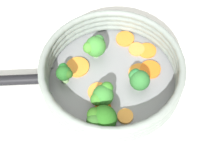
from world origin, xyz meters
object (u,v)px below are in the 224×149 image
carrot_slice_3 (140,73)px  broccoli_floret_4 (95,46)px  skillet (112,80)px  carrot_slice_2 (98,92)px  carrot_slice_8 (150,69)px  carrot_slice_9 (147,51)px  carrot_slice_5 (77,67)px  carrot_slice_4 (103,108)px  broccoli_floret_3 (64,73)px  broccoli_floret_2 (103,95)px  broccoli_floret_1 (101,119)px  carrot_slice_0 (100,120)px  carrot_slice_1 (125,39)px  carrot_slice_6 (137,49)px  broccoli_floret_0 (139,79)px  carrot_slice_7 (125,116)px

carrot_slice_3 → broccoli_floret_4: size_ratio=0.86×
skillet → carrot_slice_2: 0.04m
carrot_slice_8 → carrot_slice_9: 0.05m
carrot_slice_3 → carrot_slice_5: 0.13m
carrot_slice_4 → broccoli_floret_3: 0.10m
carrot_slice_2 → broccoli_floret_2: size_ratio=0.81×
carrot_slice_5 → broccoli_floret_1: (0.11, -0.09, 0.03)m
skillet → carrot_slice_0: carrot_slice_0 is taller
carrot_slice_1 → carrot_slice_3: same height
carrot_slice_9 → carrot_slice_6: bearing=-158.4°
carrot_slice_0 → broccoli_floret_4: broccoli_floret_4 is taller
broccoli_floret_2 → broccoli_floret_3: bearing=176.9°
carrot_slice_2 → carrot_slice_9: size_ratio=1.07×
broccoli_floret_0 → carrot_slice_7: bearing=-82.2°
broccoli_floret_1 → carrot_slice_0: bearing=140.5°
carrot_slice_9 → broccoli_floret_1: broccoli_floret_1 is taller
broccoli_floret_2 → broccoli_floret_4: (-0.07, 0.09, 0.01)m
broccoli_floret_2 → broccoli_floret_3: size_ratio=1.20×
carrot_slice_2 → carrot_slice_7: bearing=-16.4°
broccoli_floret_2 → broccoli_floret_3: 0.09m
broccoli_floret_2 → broccoli_floret_1: bearing=-61.9°
carrot_slice_6 → broccoli_floret_3: (-0.09, -0.14, 0.02)m
carrot_slice_0 → carrot_slice_4: 0.02m
carrot_slice_7 → carrot_slice_8: same height
skillet → broccoli_floret_0: broccoli_floret_0 is taller
carrot_slice_1 → broccoli_floret_2: (0.04, -0.15, 0.02)m
carrot_slice_8 → carrot_slice_6: bearing=146.3°
carrot_slice_0 → broccoli_floret_3: broccoli_floret_3 is taller
carrot_slice_6 → carrot_slice_5: bearing=-130.1°
carrot_slice_2 → carrot_slice_3: carrot_slice_3 is taller
carrot_slice_8 → carrot_slice_9: (-0.03, 0.04, -0.00)m
carrot_slice_3 → broccoli_floret_3: 0.15m
carrot_slice_5 → carrot_slice_8: 0.15m
carrot_slice_7 → broccoli_floret_4: 0.15m
carrot_slice_2 → broccoli_floret_1: broccoli_floret_1 is taller
carrot_slice_3 → carrot_slice_8: 0.02m
skillet → broccoli_floret_3: (-0.08, -0.05, 0.03)m
carrot_slice_5 → broccoli_floret_4: (0.02, 0.04, 0.03)m
carrot_slice_4 → carrot_slice_3: bearing=77.0°
carrot_slice_9 → broccoli_floret_2: size_ratio=0.76×
carrot_slice_9 → broccoli_floret_0: 0.09m
carrot_slice_2 → broccoli_floret_0: (0.06, 0.05, 0.03)m
carrot_slice_0 → carrot_slice_8: carrot_slice_8 is taller
carrot_slice_2 → broccoli_floret_3: 0.08m
carrot_slice_7 → carrot_slice_9: bearing=101.6°
carrot_slice_0 → carrot_slice_3: (0.02, 0.13, 0.00)m
carrot_slice_2 → broccoli_floret_4: 0.09m
carrot_slice_0 → carrot_slice_3: bearing=82.1°
carrot_slice_9 → carrot_slice_8: bearing=-55.9°
carrot_slice_0 → broccoli_floret_3: bearing=157.8°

